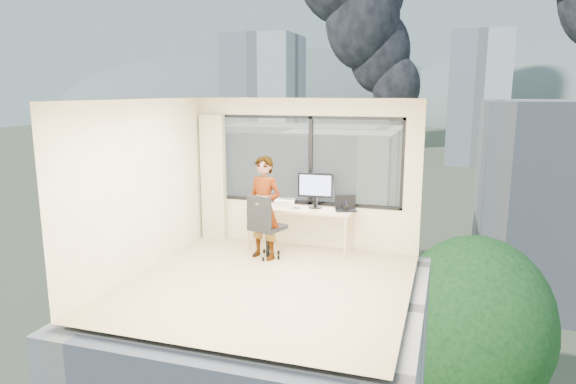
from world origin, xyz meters
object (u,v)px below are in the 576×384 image
at_px(person, 264,208).
at_px(handbag, 349,202).
at_px(monitor, 315,190).
at_px(desk, 300,229).
at_px(laptop, 346,204).
at_px(chair, 268,225).
at_px(game_console, 285,202).

height_order(person, handbag, person).
bearing_deg(handbag, monitor, -167.61).
relative_size(monitor, handbag, 2.38).
relative_size(desk, handbag, 7.03).
relative_size(laptop, handbag, 1.44).
xyz_separation_m(monitor, handbag, (0.55, 0.14, -0.21)).
bearing_deg(monitor, desk, -161.69).
bearing_deg(desk, laptop, 1.74).
bearing_deg(chair, desk, 72.29).
bearing_deg(game_console, laptop, -14.53).
bearing_deg(desk, monitor, 21.14).
bearing_deg(person, monitor, 59.86).
height_order(person, laptop, person).
bearing_deg(monitor, chair, -137.67).
distance_m(chair, handbag, 1.46).
relative_size(desk, person, 1.06).
height_order(desk, laptop, laptop).
height_order(chair, game_console, chair).
relative_size(chair, handbag, 4.24).
bearing_deg(handbag, desk, -165.53).
distance_m(monitor, game_console, 0.65).
distance_m(chair, game_console, 0.80).
relative_size(chair, person, 0.64).
height_order(person, game_console, person).
height_order(monitor, laptop, monitor).
distance_m(chair, laptop, 1.36).
height_order(desk, handbag, handbag).
bearing_deg(game_console, desk, -38.12).
xyz_separation_m(monitor, game_console, (-0.58, 0.12, -0.26)).
bearing_deg(game_console, chair, -99.28).
relative_size(monitor, laptop, 1.65).
bearing_deg(handbag, chair, -148.76).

